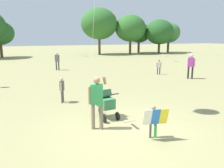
{
  "coord_description": "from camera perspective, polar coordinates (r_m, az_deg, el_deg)",
  "views": [
    {
      "loc": [
        -2.67,
        -6.09,
        2.87
      ],
      "look_at": [
        -0.11,
        0.77,
        1.3
      ],
      "focal_mm": 36.68,
      "sensor_mm": 36.0,
      "label": 1
    }
  ],
  "objects": [
    {
      "name": "person_sitting_far",
      "position": [
        10.05,
        -12.35,
        -0.95
      ],
      "size": [
        0.23,
        0.33,
        1.1
      ],
      "color": "#4C4C51",
      "rests_on": "ground"
    },
    {
      "name": "person_red_shirt",
      "position": [
        19.57,
        -13.5,
        5.92
      ],
      "size": [
        0.39,
        0.36,
        1.49
      ],
      "color": "#33384C",
      "rests_on": "ground"
    },
    {
      "name": "person_adult_flyer",
      "position": [
        6.97,
        -3.78,
        -3.49
      ],
      "size": [
        0.65,
        0.49,
        1.73
      ],
      "color": "#7F705B",
      "rests_on": "ground"
    },
    {
      "name": "child_with_butterfly_kite",
      "position": [
        6.56,
        10.38,
        -8.48
      ],
      "size": [
        0.73,
        0.4,
        0.95
      ],
      "color": "#4C4C51",
      "rests_on": "ground"
    },
    {
      "name": "treeline_distant",
      "position": [
        34.12,
        -4.83,
        13.53
      ],
      "size": [
        31.83,
        6.17,
        6.82
      ],
      "color": "brown",
      "rests_on": "ground"
    },
    {
      "name": "ground_plane",
      "position": [
        7.24,
        2.99,
        -11.27
      ],
      "size": [
        120.0,
        120.0,
        0.0
      ],
      "primitive_type": "plane",
      "color": "#938E5B"
    },
    {
      "name": "stroller",
      "position": [
        8.01,
        -1.64,
        -4.31
      ],
      "size": [
        0.62,
        1.11,
        1.03
      ],
      "color": "black",
      "rests_on": "ground"
    },
    {
      "name": "person_kid_running",
      "position": [
        17.34,
        11.61,
        4.48
      ],
      "size": [
        0.33,
        0.22,
        1.1
      ],
      "color": "#33384C",
      "rests_on": "ground"
    },
    {
      "name": "person_couple_left",
      "position": [
        16.08,
        19.06,
        4.69
      ],
      "size": [
        0.41,
        0.41,
        1.67
      ],
      "color": "#232328",
      "rests_on": "ground"
    }
  ]
}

